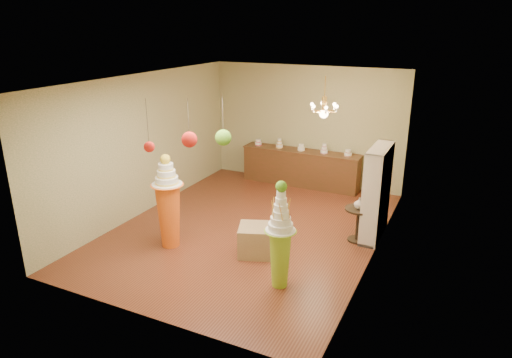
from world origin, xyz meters
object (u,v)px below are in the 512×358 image
at_px(pedestal_green, 280,245).
at_px(sideboard, 301,167).
at_px(round_table, 358,220).
at_px(pedestal_orange, 169,208).

distance_m(pedestal_green, sideboard, 4.84).
xyz_separation_m(sideboard, round_table, (2.10, -2.54, -0.04)).
bearing_deg(pedestal_green, round_table, 70.81).
height_order(pedestal_orange, round_table, pedestal_orange).
relative_size(pedestal_orange, round_table, 2.64).
xyz_separation_m(pedestal_green, pedestal_orange, (-2.39, 0.40, 0.04)).
xyz_separation_m(pedestal_orange, sideboard, (1.02, 4.24, -0.28)).
bearing_deg(round_table, pedestal_orange, -151.37).
distance_m(pedestal_green, pedestal_orange, 2.42).
bearing_deg(sideboard, round_table, -50.43).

